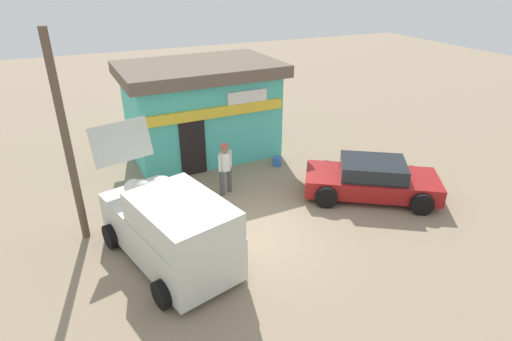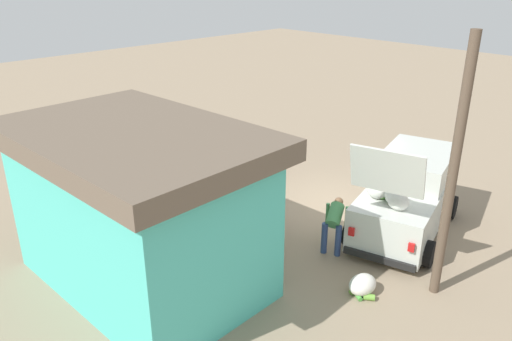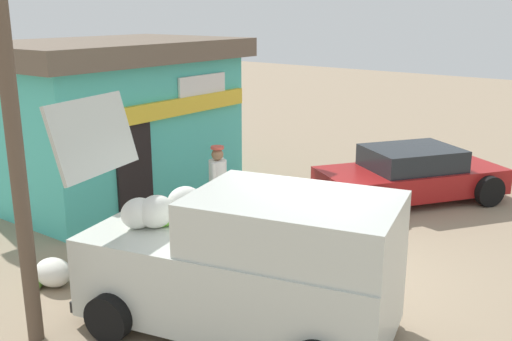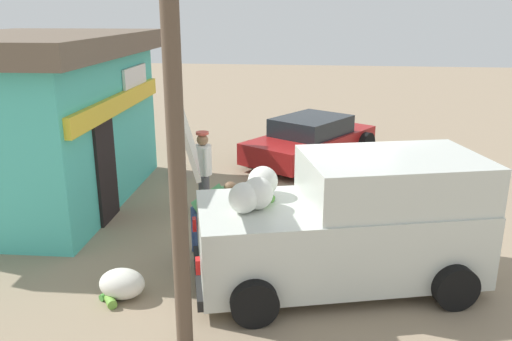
{
  "view_description": "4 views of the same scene",
  "coord_description": "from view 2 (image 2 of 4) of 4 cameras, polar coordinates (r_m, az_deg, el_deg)",
  "views": [
    {
      "loc": [
        -3.89,
        -8.97,
        6.63
      ],
      "look_at": [
        0.88,
        1.68,
        0.96
      ],
      "focal_mm": 29.38,
      "sensor_mm": 36.0,
      "label": 1
    },
    {
      "loc": [
        -8.0,
        10.68,
        6.56
      ],
      "look_at": [
        1.06,
        1.84,
        1.29
      ],
      "focal_mm": 35.19,
      "sensor_mm": 36.0,
      "label": 2
    },
    {
      "loc": [
        -7.76,
        -4.87,
        4.18
      ],
      "look_at": [
        0.59,
        1.81,
        1.22
      ],
      "focal_mm": 41.08,
      "sensor_mm": 36.0,
      "label": 3
    },
    {
      "loc": [
        -9.54,
        0.11,
        3.97
      ],
      "look_at": [
        -0.4,
        1.24,
        1.11
      ],
      "focal_mm": 36.45,
      "sensor_mm": 36.0,
      "label": 4
    }
  ],
  "objects": [
    {
      "name": "ground_plane",
      "position": [
        14.87,
        7.98,
        -3.83
      ],
      "size": [
        60.0,
        60.0,
        0.0
      ],
      "primitive_type": "plane",
      "color": "gray"
    },
    {
      "name": "storefront_bar",
      "position": [
        10.85,
        -13.04,
        -4.0
      ],
      "size": [
        5.9,
        4.02,
        3.52
      ],
      "color": "#4CC6B7",
      "rests_on": "ground_plane"
    },
    {
      "name": "delivery_van",
      "position": [
        13.63,
        16.86,
        -2.65
      ],
      "size": [
        2.97,
        4.71,
        3.0
      ],
      "color": "silver",
      "rests_on": "ground_plane"
    },
    {
      "name": "parked_sedan",
      "position": [
        17.14,
        -3.83,
        2.13
      ],
      "size": [
        4.4,
        3.68,
        1.21
      ],
      "color": "maroon",
      "rests_on": "ground_plane"
    },
    {
      "name": "vendor_standing",
      "position": [
        12.89,
        1.32,
        -3.08
      ],
      "size": [
        0.52,
        0.45,
        1.7
      ],
      "color": "#4C4C51",
      "rests_on": "ground_plane"
    },
    {
      "name": "customer_bending",
      "position": [
        12.3,
        8.89,
        -5.7
      ],
      "size": [
        0.69,
        0.78,
        1.25
      ],
      "color": "navy",
      "rests_on": "ground_plane"
    },
    {
      "name": "unloaded_banana_pile",
      "position": [
        11.17,
        12.0,
        -12.64
      ],
      "size": [
        0.65,
        0.69,
        0.43
      ],
      "color": "silver",
      "rests_on": "ground_plane"
    },
    {
      "name": "paint_bucket",
      "position": [
        14.26,
        -9.33,
        -4.41
      ],
      "size": [
        0.33,
        0.33,
        0.31
      ],
      "primitive_type": "cylinder",
      "color": "blue",
      "rests_on": "ground_plane"
    },
    {
      "name": "utility_pole",
      "position": [
        10.51,
        21.46,
        -0.35
      ],
      "size": [
        0.2,
        0.2,
        5.49
      ],
      "primitive_type": "cylinder",
      "color": "brown",
      "rests_on": "ground_plane"
    }
  ]
}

